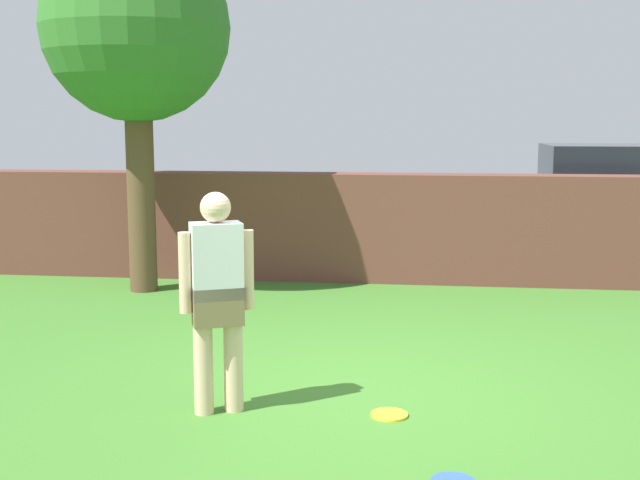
% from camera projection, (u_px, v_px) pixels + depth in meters
% --- Properties ---
extents(ground_plane, '(40.00, 40.00, 0.00)m').
position_uv_depth(ground_plane, '(362.00, 395.00, 6.42)').
color(ground_plane, '#3D7528').
extents(brick_wall, '(12.63, 0.50, 1.41)m').
position_uv_depth(brick_wall, '(275.00, 226.00, 10.97)').
color(brick_wall, brown).
rests_on(brick_wall, ground).
extents(tree, '(2.25, 2.25, 4.32)m').
position_uv_depth(tree, '(136.00, 31.00, 9.82)').
color(tree, brown).
rests_on(tree, ground).
extents(person, '(0.50, 0.34, 1.62)m').
position_uv_depth(person, '(217.00, 292.00, 5.93)').
color(person, beige).
rests_on(person, ground).
extents(car, '(4.22, 1.96, 1.72)m').
position_uv_depth(car, '(611.00, 201.00, 12.60)').
color(car, '#B7B7BC').
rests_on(car, ground).
extents(frisbee_yellow, '(0.27, 0.27, 0.02)m').
position_uv_depth(frisbee_yellow, '(389.00, 415.00, 5.98)').
color(frisbee_yellow, yellow).
rests_on(frisbee_yellow, ground).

